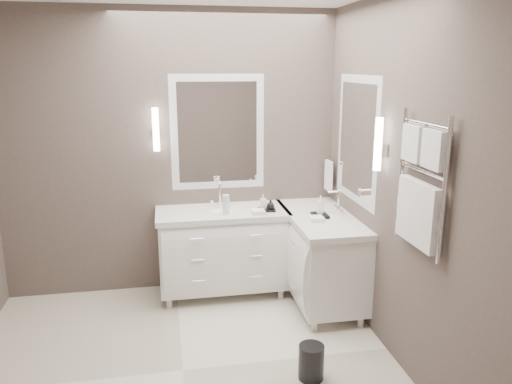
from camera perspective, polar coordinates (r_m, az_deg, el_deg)
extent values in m
cube|color=#EDE5CF|center=(3.93, -8.37, -19.57)|extent=(3.20, 3.00, 0.01)
cube|color=#504540|center=(4.85, -9.69, 4.27)|extent=(3.20, 0.01, 2.70)
cube|color=#504540|center=(1.95, -7.94, -10.93)|extent=(3.20, 0.01, 2.70)
cube|color=#504540|center=(3.76, 16.03, 1.03)|extent=(0.01, 3.00, 2.70)
cube|color=white|center=(4.84, -3.81, -6.63)|extent=(1.20, 0.55, 0.70)
cube|color=white|center=(4.72, -3.89, -2.37)|extent=(1.24, 0.59, 0.05)
ellipsoid|color=white|center=(4.73, -3.89, -2.55)|extent=(0.36, 0.28, 0.12)
cylinder|color=white|center=(4.84, -4.14, -0.31)|extent=(0.02, 0.02, 0.22)
cube|color=white|center=(4.72, 7.35, -7.28)|extent=(0.55, 1.20, 0.70)
cube|color=white|center=(4.60, 7.50, -2.93)|extent=(0.59, 1.24, 0.05)
ellipsoid|color=white|center=(4.60, 7.50, -3.11)|extent=(0.36, 0.28, 0.12)
cylinder|color=white|center=(4.61, 9.45, -1.21)|extent=(0.02, 0.02, 0.22)
cube|color=white|center=(4.83, -4.40, 6.79)|extent=(0.90, 0.02, 1.10)
cube|color=white|center=(4.83, -4.40, 6.79)|extent=(0.77, 0.02, 0.96)
cube|color=white|center=(4.44, 11.45, 5.89)|extent=(0.02, 0.90, 1.10)
cube|color=white|center=(4.44, 11.45, 5.89)|extent=(0.02, 0.90, 0.96)
cube|color=white|center=(4.74, -11.35, 6.42)|extent=(0.05, 0.05, 0.10)
cylinder|color=white|center=(4.73, -11.38, 7.01)|extent=(0.06, 0.06, 0.40)
cube|color=white|center=(3.88, 13.75, 4.60)|extent=(0.05, 0.05, 0.10)
cylinder|color=white|center=(3.88, 13.79, 5.33)|extent=(0.06, 0.06, 0.40)
cylinder|color=white|center=(4.99, 8.45, 3.43)|extent=(0.02, 0.22, 0.02)
cube|color=white|center=(5.01, 8.29, 1.86)|extent=(0.03, 0.17, 0.30)
cylinder|color=white|center=(3.14, 20.74, -0.03)|extent=(0.03, 0.03, 0.90)
cylinder|color=white|center=(3.61, 16.30, 2.10)|extent=(0.03, 0.03, 0.90)
cube|color=white|center=(3.22, 19.71, 4.57)|extent=(0.06, 0.22, 0.24)
cube|color=white|center=(3.44, 17.57, 5.33)|extent=(0.06, 0.22, 0.24)
cube|color=white|center=(3.42, 18.02, -2.32)|extent=(0.06, 0.46, 0.42)
cylinder|color=black|center=(3.77, 6.32, -18.75)|extent=(0.22, 0.22, 0.26)
cube|color=black|center=(4.68, 1.23, -2.03)|extent=(0.17, 0.14, 0.02)
cube|color=black|center=(4.54, 7.33, -2.66)|extent=(0.13, 0.18, 0.03)
cylinder|color=silver|center=(4.56, -3.44, -1.44)|extent=(0.07, 0.07, 0.18)
imported|color=white|center=(4.67, 0.82, -1.07)|extent=(0.07, 0.07, 0.13)
imported|color=black|center=(4.64, 1.67, -1.43)|extent=(0.09, 0.09, 0.09)
imported|color=white|center=(4.51, 7.37, -1.48)|extent=(0.08, 0.08, 0.17)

